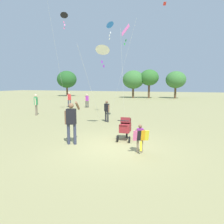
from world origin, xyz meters
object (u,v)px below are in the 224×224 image
at_px(person_adult_flyer, 71,120).
at_px(person_red_shirt, 87,100).
at_px(kite_adult_black, 102,50).
at_px(kite_green_novelty, 64,17).
at_px(person_couple_left, 107,109).
at_px(stroller, 125,127).
at_px(kite_orange_delta, 125,32).
at_px(kite_blue_high, 110,26).
at_px(person_sitting_far, 69,98).
at_px(child_with_butterfly_kite, 140,136).
at_px(person_kid_running, 36,103).

distance_m(person_adult_flyer, person_red_shirt, 13.31).
relative_size(kite_adult_black, kite_green_novelty, 0.56).
distance_m(kite_green_novelty, person_couple_left, 8.70).
bearing_deg(stroller, kite_orange_delta, 106.01).
height_order(stroller, kite_blue_high, kite_blue_high).
distance_m(stroller, person_couple_left, 4.43).
bearing_deg(person_sitting_far, child_with_butterfly_kite, -49.76).
xyz_separation_m(kite_blue_high, person_sitting_far, (-6.29, 4.38, -5.76)).
relative_size(kite_blue_high, person_couple_left, 4.98).
height_order(child_with_butterfly_kite, person_sitting_far, person_sitting_far).
bearing_deg(person_sitting_far, kite_blue_high, -34.85).
xyz_separation_m(person_red_shirt, person_couple_left, (4.92, -7.06, -0.02)).
xyz_separation_m(person_red_shirt, person_sitting_far, (-1.96, -0.34, 0.09)).
relative_size(child_with_butterfly_kite, person_sitting_far, 0.65).
bearing_deg(stroller, kite_adult_black, 136.00).
relative_size(person_adult_flyer, stroller, 1.64).
relative_size(kite_adult_black, person_sitting_far, 2.81).
height_order(stroller, kite_adult_black, kite_adult_black).
bearing_deg(kite_orange_delta, person_kid_running, 178.09).
distance_m(child_with_butterfly_kite, person_couple_left, 6.21).
relative_size(stroller, kite_orange_delta, 0.17).
bearing_deg(person_red_shirt, stroller, -56.29).
height_order(person_adult_flyer, person_couple_left, person_adult_flyer).
bearing_deg(person_red_shirt, person_adult_flyer, -66.51).
xyz_separation_m(kite_adult_black, kite_green_novelty, (-5.11, 4.55, 3.56)).
height_order(person_red_shirt, person_sitting_far, person_sitting_far).
relative_size(person_adult_flyer, person_sitting_far, 1.12).
bearing_deg(child_with_butterfly_kite, kite_adult_black, 130.42).
bearing_deg(person_kid_running, person_sitting_far, 94.72).
distance_m(person_adult_flyer, person_couple_left, 5.16).
relative_size(kite_orange_delta, kite_green_novelty, 0.78).
xyz_separation_m(person_adult_flyer, kite_adult_black, (0.17, 3.06, 3.22)).
bearing_deg(person_sitting_far, person_adult_flyer, -58.53).
xyz_separation_m(child_with_butterfly_kite, person_adult_flyer, (-2.89, 0.14, 0.42)).
height_order(person_sitting_far, person_kid_running, person_kid_running).
distance_m(kite_orange_delta, person_sitting_far, 11.09).
relative_size(stroller, kite_adult_black, 0.24).
bearing_deg(person_red_shirt, kite_adult_black, -59.09).
height_order(child_with_butterfly_kite, person_adult_flyer, person_adult_flyer).
bearing_deg(kite_blue_high, stroller, -64.67).
bearing_deg(kite_green_novelty, person_kid_running, -138.86).
relative_size(person_adult_flyer, person_kid_running, 1.07).
bearing_deg(person_kid_running, kite_adult_black, -23.01).
height_order(stroller, person_couple_left, person_couple_left).
relative_size(child_with_butterfly_kite, person_red_shirt, 0.73).
relative_size(stroller, person_red_shirt, 0.76).
height_order(kite_adult_black, kite_orange_delta, kite_orange_delta).
bearing_deg(kite_blue_high, person_couple_left, -75.92).
xyz_separation_m(kite_blue_high, person_kid_running, (-5.81, -1.47, -5.71)).
bearing_deg(person_sitting_far, person_red_shirt, 9.83).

